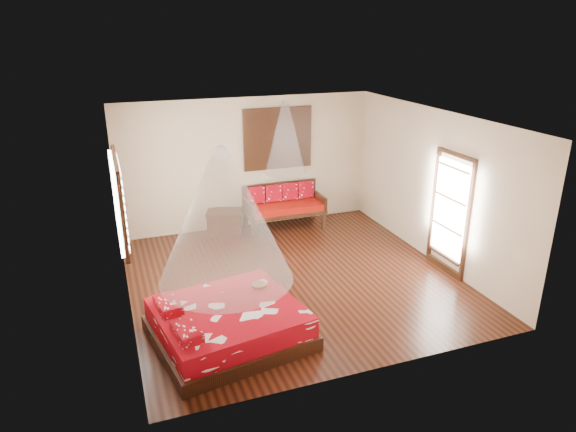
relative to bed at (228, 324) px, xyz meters
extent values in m
cube|color=black|center=(1.52, 1.44, -0.26)|extent=(5.50, 5.50, 0.02)
cube|color=silver|center=(1.52, 1.44, 2.56)|extent=(5.50, 5.50, 0.02)
cube|color=beige|center=(-1.24, 1.44, 1.15)|extent=(0.02, 5.50, 2.80)
cube|color=beige|center=(4.28, 1.44, 1.15)|extent=(0.02, 5.50, 2.80)
cube|color=beige|center=(1.52, 4.20, 1.15)|extent=(5.50, 0.02, 2.80)
cube|color=beige|center=(1.52, -1.32, 1.15)|extent=(5.50, 0.02, 2.80)
cube|color=black|center=(0.02, 0.00, -0.15)|extent=(2.27, 2.12, 0.20)
cube|color=#9C0513|center=(0.02, 0.00, 0.10)|extent=(2.16, 2.00, 0.30)
cube|color=#9C0513|center=(-0.64, -0.49, 0.32)|extent=(0.37, 0.56, 0.13)
cube|color=#9C0513|center=(-0.77, 0.25, 0.32)|extent=(0.37, 0.56, 0.13)
cube|color=black|center=(1.40, 3.42, -0.04)|extent=(0.08, 0.08, 0.42)
cube|color=black|center=(2.98, 3.42, -0.04)|extent=(0.08, 0.08, 0.42)
cube|color=black|center=(1.40, 4.06, -0.04)|extent=(0.08, 0.08, 0.42)
cube|color=black|center=(2.98, 4.06, -0.04)|extent=(0.08, 0.08, 0.42)
cube|color=black|center=(2.19, 3.74, 0.13)|extent=(1.70, 0.76, 0.08)
cube|color=#8E0F05|center=(2.19, 3.74, 0.24)|extent=(1.64, 0.70, 0.14)
cube|color=black|center=(2.19, 4.08, 0.42)|extent=(1.70, 0.06, 0.55)
cube|color=black|center=(1.38, 3.74, 0.29)|extent=(0.06, 0.76, 0.30)
cube|color=black|center=(3.00, 3.74, 0.29)|extent=(0.06, 0.76, 0.30)
cube|color=#9C0513|center=(1.62, 3.96, 0.49)|extent=(0.36, 0.19, 0.38)
cube|color=#9C0513|center=(2.00, 3.96, 0.49)|extent=(0.36, 0.19, 0.38)
cube|color=#9C0513|center=(2.38, 3.96, 0.49)|extent=(0.36, 0.19, 0.38)
cube|color=#9C0513|center=(2.76, 3.96, 0.49)|extent=(0.36, 0.19, 0.38)
cube|color=black|center=(0.89, 3.89, -0.03)|extent=(0.81, 0.69, 0.45)
cube|color=black|center=(0.89, 3.89, 0.23)|extent=(0.86, 0.74, 0.05)
cube|color=black|center=(2.19, 4.16, 1.65)|extent=(1.52, 0.06, 1.32)
cube|color=black|center=(2.19, 4.15, 1.65)|extent=(1.35, 0.04, 1.10)
cube|color=black|center=(-1.20, 1.64, 1.45)|extent=(0.08, 1.74, 1.34)
cube|color=silver|center=(-1.16, 1.64, 1.45)|extent=(0.04, 1.54, 1.10)
cube|color=black|center=(4.24, 0.84, 0.80)|extent=(0.08, 1.02, 2.16)
cube|color=white|center=(4.22, 0.84, 0.90)|extent=(0.03, 0.82, 1.70)
cylinder|color=brown|center=(0.61, 0.47, 0.26)|extent=(0.22, 0.22, 0.03)
cone|color=silver|center=(0.02, 0.00, 1.60)|extent=(1.81, 1.81, 1.80)
cone|color=silver|center=(2.19, 3.69, 1.75)|extent=(0.85, 0.85, 1.50)
camera|label=1|loc=(-1.34, -6.11, 3.93)|focal=32.00mm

